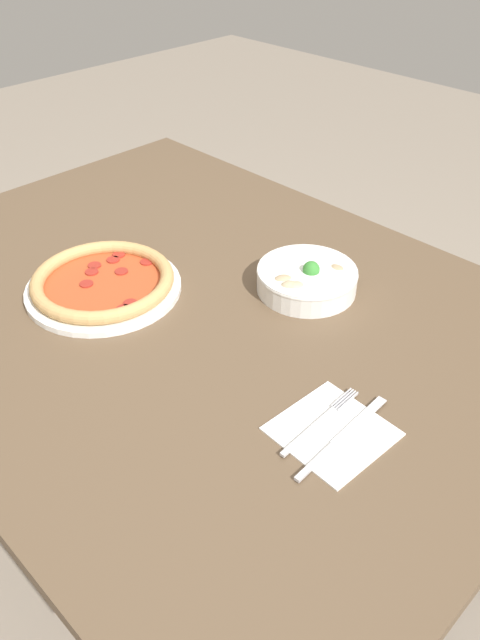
{
  "coord_description": "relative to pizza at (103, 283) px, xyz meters",
  "views": [
    {
      "loc": [
        0.75,
        -0.61,
        1.45
      ],
      "look_at": [
        0.14,
        0.0,
        0.8
      ],
      "focal_mm": 35.0,
      "sensor_mm": 36.0,
      "label": 1
    }
  ],
  "objects": [
    {
      "name": "dining_table",
      "position": [
        0.13,
        0.1,
        -0.11
      ],
      "size": [
        1.34,
        1.0,
        0.78
      ],
      "color": "brown",
      "rests_on": "ground_plane"
    },
    {
      "name": "fork",
      "position": [
        0.52,
        0.02,
        -0.01
      ],
      "size": [
        0.02,
        0.18,
        0.0
      ],
      "rotation": [
        0.0,
        0.0,
        1.61
      ],
      "color": "silver",
      "rests_on": "napkin"
    },
    {
      "name": "napkin",
      "position": [
        0.54,
        0.02,
        -0.02
      ],
      "size": [
        0.16,
        0.16,
        0.0
      ],
      "color": "white",
      "rests_on": "dining_table"
    },
    {
      "name": "bowl",
      "position": [
        0.27,
        0.28,
        0.01
      ],
      "size": [
        0.19,
        0.19,
        0.07
      ],
      "color": "white",
      "rests_on": "dining_table"
    },
    {
      "name": "ground_plane",
      "position": [
        0.13,
        0.1,
        -0.79
      ],
      "size": [
        8.0,
        8.0,
        0.0
      ],
      "primitive_type": "plane",
      "color": "gray"
    },
    {
      "name": "pizza",
      "position": [
        0.0,
        0.0,
        0.0
      ],
      "size": [
        0.3,
        0.3,
        0.04
      ],
      "color": "white",
      "rests_on": "dining_table"
    },
    {
      "name": "knife",
      "position": [
        0.56,
        0.01,
        -0.01
      ],
      "size": [
        0.02,
        0.21,
        0.01
      ],
      "rotation": [
        0.0,
        0.0,
        1.61
      ],
      "color": "silver",
      "rests_on": "napkin"
    }
  ]
}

